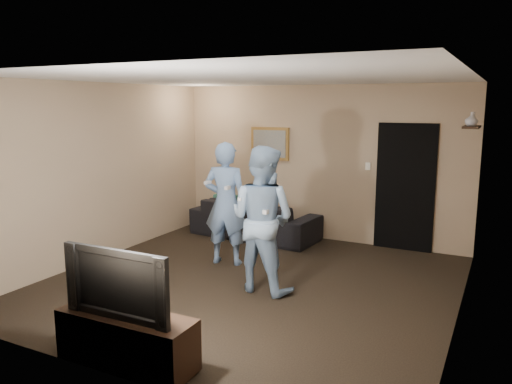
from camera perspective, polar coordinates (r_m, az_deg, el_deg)
The scene contains 19 objects.
ground at distance 6.57m, azimuth -0.70°, elevation -10.38°, with size 5.00×5.00×0.00m, color black.
ceiling at distance 6.16m, azimuth -0.75°, elevation 12.90°, with size 5.00×5.00×0.04m, color silver.
wall_back at distance 8.51m, azimuth 7.16°, elevation 3.29°, with size 5.00×0.04×2.60m, color tan.
wall_front at distance 4.23m, azimuth -16.74°, elevation -4.04°, with size 5.00×0.04×2.60m, color tan.
wall_left at distance 7.71m, azimuth -17.40°, elevation 2.20°, with size 0.04×5.00×2.60m, color tan.
wall_right at distance 5.55m, azimuth 22.78°, elevation -1.09°, with size 0.04×5.00×2.60m, color tan.
sofa at distance 8.66m, azimuth -0.15°, elevation -3.07°, with size 2.22×0.87×0.65m, color black.
throw_pillow at distance 8.89m, azimuth -3.45°, elevation -1.70°, with size 0.43×0.14×0.43m, color #1B5244.
painting_frame at distance 8.80m, azimuth 1.61°, elevation 5.56°, with size 0.72×0.05×0.57m, color olive.
painting_canvas at distance 8.77m, azimuth 1.53°, elevation 5.55°, with size 0.62×0.01×0.47m, color slate.
doorway at distance 8.14m, azimuth 16.67°, elevation 0.51°, with size 0.90×0.06×2.00m, color black.
light_switch at distance 8.23m, azimuth 12.68°, elevation 2.90°, with size 0.08×0.02×0.12m, color silver.
wall_shelf at distance 7.27m, azimuth 23.43°, elevation 6.84°, with size 0.20×0.60×0.03m, color black.
shelf_vase at distance 7.13m, azimuth 23.41°, elevation 7.59°, with size 0.16×0.16×0.17m, color silver.
shelf_figurine at distance 7.31m, azimuth 23.52°, elevation 7.68°, with size 0.06×0.06×0.18m, color silver.
tv_console at distance 4.73m, azimuth -14.53°, elevation -15.95°, with size 1.29×0.41×0.46m, color black.
television at distance 4.52m, azimuth -14.84°, elevation -9.77°, with size 1.08×0.14×0.62m, color black.
wii_player_left at distance 7.15m, azimuth -3.47°, elevation -1.32°, with size 0.72×0.56×1.77m.
wii_player_right at distance 6.12m, azimuth 0.70°, elevation -3.11°, with size 0.94×0.77×1.80m.
Camera 1 is at (2.87, -5.44, 2.31)m, focal length 35.00 mm.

